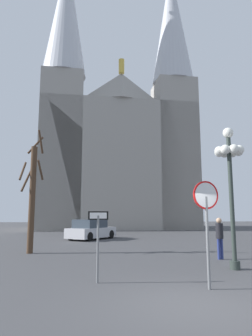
% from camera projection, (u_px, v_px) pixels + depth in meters
% --- Properties ---
extents(ground_plane, '(120.00, 120.00, 0.00)m').
position_uv_depth(ground_plane, '(201.00, 306.00, 6.39)').
color(ground_plane, '#424244').
extents(cathedral, '(19.50, 11.63, 36.64)m').
position_uv_depth(cathedral, '(118.00, 136.00, 38.71)').
color(cathedral, gray).
rests_on(cathedral, ground).
extents(stop_sign, '(0.77, 0.20, 2.85)m').
position_uv_depth(stop_sign, '(206.00, 212.00, 8.05)').
color(stop_sign, slate).
rests_on(stop_sign, ground).
extents(one_way_arrow_sign, '(0.60, 0.09, 2.02)m').
position_uv_depth(one_way_arrow_sign, '(98.00, 237.00, 8.65)').
color(one_way_arrow_sign, slate).
rests_on(one_way_arrow_sign, ground).
extents(street_lamp, '(1.11, 1.11, 5.16)m').
position_uv_depth(street_lamp, '(230.00, 167.00, 11.02)').
color(street_lamp, '#2D3833').
rests_on(street_lamp, ground).
extents(bare_tree, '(1.08, 1.13, 6.21)m').
position_uv_depth(bare_tree, '(32.00, 194.00, 15.09)').
color(bare_tree, '#473323').
rests_on(bare_tree, ground).
extents(parked_car_near_silver, '(3.93, 4.33, 1.49)m').
position_uv_depth(parked_car_near_silver, '(91.00, 230.00, 22.49)').
color(parked_car_near_silver, '#B7B7BC').
rests_on(parked_car_near_silver, ground).
extents(pedestrian_walking, '(0.32, 0.32, 1.77)m').
position_uv_depth(pedestrian_walking, '(220.00, 234.00, 12.92)').
color(pedestrian_walking, navy).
rests_on(pedestrian_walking, ground).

